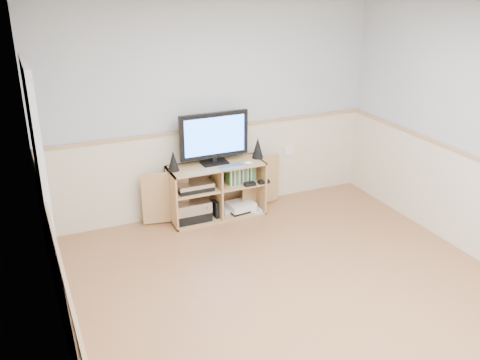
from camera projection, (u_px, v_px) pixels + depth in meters
name	position (u px, v px, depth m)	size (l,w,h in m)	color
room	(301.00, 174.00, 4.31)	(4.04, 4.54, 2.54)	tan
media_cabinet	(215.00, 189.00, 6.28)	(1.73, 0.42, 0.65)	tan
monitor	(214.00, 137.00, 6.04)	(0.81, 0.18, 0.60)	black
speaker_left	(173.00, 161.00, 5.91)	(0.13, 0.13, 0.23)	black
speaker_right	(258.00, 148.00, 6.29)	(0.14, 0.14, 0.25)	black
keyboard	(232.00, 167.00, 6.05)	(0.31, 0.12, 0.01)	silver
mouse	(248.00, 163.00, 6.12)	(0.10, 0.06, 0.04)	white
av_components	(193.00, 203.00, 6.17)	(0.50, 0.30, 0.47)	black
game_consoles	(239.00, 207.00, 6.44)	(0.46, 0.30, 0.11)	white
game_cases	(241.00, 175.00, 6.28)	(0.33, 0.14, 0.19)	#3F8C3F
wall_outlet	(288.00, 151.00, 6.72)	(0.12, 0.03, 0.12)	white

